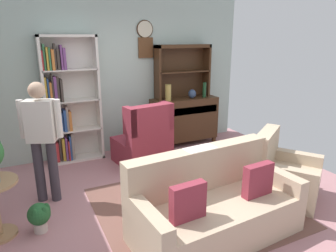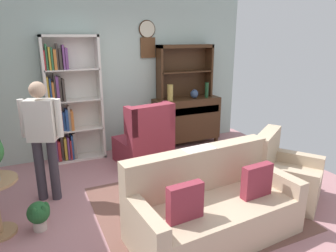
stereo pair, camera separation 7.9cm
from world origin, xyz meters
name	(u,v)px [view 1 (the left image)]	position (x,y,z in m)	size (l,w,h in m)	color
ground_plane	(168,200)	(0.00, 0.00, -0.01)	(5.40, 4.60, 0.02)	#B27A7F
wall_back	(116,75)	(0.01, 2.13, 1.41)	(5.00, 0.09, 2.80)	#ADC1B7
area_rug	(192,207)	(0.20, -0.30, 0.00)	(2.29, 2.12, 0.01)	brown
bookshelf	(67,103)	(-0.92, 1.94, 1.01)	(0.90, 0.30, 2.10)	silver
sideboard	(184,119)	(1.26, 1.86, 0.51)	(1.30, 0.45, 0.92)	#422816
sideboard_hutch	(182,64)	(1.26, 1.97, 1.56)	(1.10, 0.26, 1.00)	#422816
vase_tall	(168,93)	(0.87, 1.78, 1.07)	(0.11, 0.11, 0.30)	tan
vase_round	(192,94)	(1.39, 1.79, 1.01)	(0.15, 0.15, 0.17)	#33476B
bottle_wine	(204,90)	(1.65, 1.77, 1.07)	(0.07, 0.07, 0.29)	#194223
couch_floral	(213,207)	(0.13, -0.85, 0.31)	(1.86, 0.98, 0.90)	#C6AD8E
armchair_floral	(283,176)	(1.42, -0.58, 0.29)	(1.06, 1.07, 0.88)	#C6AD8E
wingback_chair	(144,142)	(0.16, 1.23, 0.38)	(0.90, 0.91, 1.05)	maroon
potted_plant_small	(40,216)	(-1.56, -0.01, 0.20)	(0.24, 0.24, 0.34)	beige
person_reading	(42,134)	(-1.40, 0.68, 0.91)	(0.51, 0.31, 1.56)	#38333D
coffee_table	(199,174)	(0.37, -0.15, 0.35)	(0.80, 0.50, 0.42)	#422816
book_stack	(212,168)	(0.51, -0.24, 0.45)	(0.20, 0.16, 0.07)	#337247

